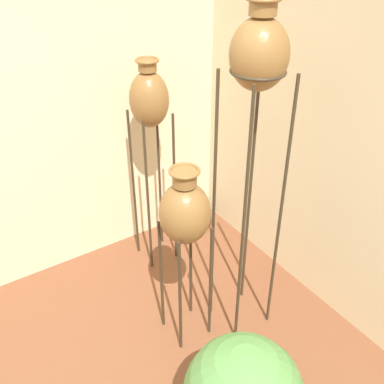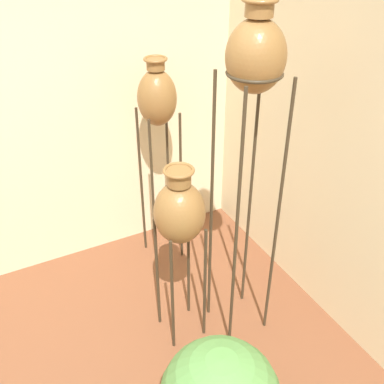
# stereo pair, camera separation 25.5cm
# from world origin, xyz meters

# --- Properties ---
(vase_stand_tall) EXTENTS (0.31, 0.31, 2.15)m
(vase_stand_tall) POSITION_xyz_m (1.32, 0.69, 1.82)
(vase_stand_tall) COLOR #382D1E
(vase_stand_tall) RESTS_ON ground_plane
(vase_stand_medium) EXTENTS (0.28, 0.28, 1.66)m
(vase_stand_medium) POSITION_xyz_m (1.17, 1.61, 1.34)
(vase_stand_medium) COLOR #382D1E
(vase_stand_medium) RESTS_ON ground_plane
(vase_stand_short) EXTENTS (0.31, 0.31, 1.28)m
(vase_stand_short) POSITION_xyz_m (0.94, 0.80, 0.98)
(vase_stand_short) COLOR #382D1E
(vase_stand_short) RESTS_ON ground_plane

